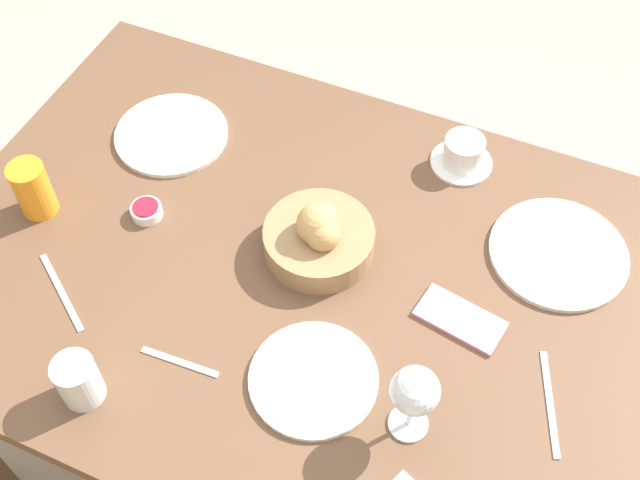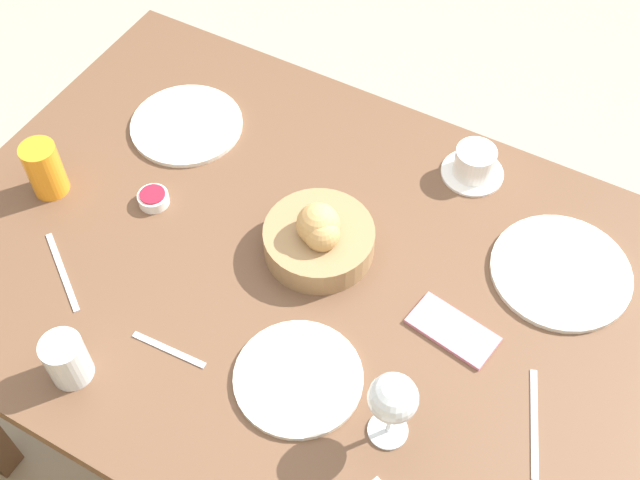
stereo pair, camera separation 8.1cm
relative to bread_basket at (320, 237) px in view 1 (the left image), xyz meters
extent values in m
plane|color=#A89E89|center=(0.00, 0.05, -0.80)|extent=(10.00, 10.00, 0.00)
cube|color=brown|center=(0.00, 0.05, -0.06)|extent=(1.37, 0.94, 0.03)
cube|color=brown|center=(-0.63, -0.37, -0.44)|extent=(0.06, 0.06, 0.72)
cube|color=brown|center=(0.64, -0.37, -0.44)|extent=(0.06, 0.06, 0.72)
cylinder|color=#99754C|center=(0.00, 0.00, -0.01)|extent=(0.20, 0.20, 0.05)
sphere|color=tan|center=(0.00, 0.00, 0.04)|extent=(0.08, 0.08, 0.08)
sphere|color=tan|center=(-0.01, 0.01, 0.03)|extent=(0.06, 0.06, 0.06)
sphere|color=tan|center=(0.00, 0.01, 0.03)|extent=(0.06, 0.06, 0.06)
cylinder|color=silver|center=(-0.40, -0.17, -0.04)|extent=(0.25, 0.25, 0.01)
cylinder|color=silver|center=(0.39, -0.14, -0.04)|extent=(0.23, 0.23, 0.01)
cylinder|color=silver|center=(-0.09, 0.24, -0.04)|extent=(0.21, 0.21, 0.01)
cylinder|color=orange|center=(0.53, 0.12, 0.01)|extent=(0.07, 0.07, 0.11)
cylinder|color=silver|center=(0.23, 0.41, 0.00)|extent=(0.07, 0.07, 0.09)
cylinder|color=silver|center=(-0.26, 0.25, -0.04)|extent=(0.06, 0.06, 0.00)
cylinder|color=silver|center=(-0.26, 0.25, 0.00)|extent=(0.01, 0.01, 0.07)
sphere|color=silver|center=(-0.26, 0.25, 0.08)|extent=(0.08, 0.08, 0.08)
cylinder|color=white|center=(-0.17, -0.31, -0.04)|extent=(0.12, 0.12, 0.01)
cylinder|color=white|center=(-0.17, -0.31, -0.01)|extent=(0.08, 0.08, 0.06)
cylinder|color=white|center=(0.33, 0.06, -0.03)|extent=(0.06, 0.06, 0.02)
cylinder|color=#A3192D|center=(0.33, 0.06, -0.02)|extent=(0.05, 0.05, 0.00)
cube|color=#B7B7BC|center=(0.38, 0.26, -0.04)|extent=(0.16, 0.11, 0.00)
cube|color=#B7B7BC|center=(-0.46, 0.13, -0.04)|extent=(0.08, 0.18, 0.00)
cube|color=#B7B7BC|center=(0.12, 0.30, -0.04)|extent=(0.14, 0.02, 0.00)
cube|color=pink|center=(-0.28, 0.04, -0.04)|extent=(0.16, 0.10, 0.01)
camera|label=1|loc=(-0.34, 0.78, 1.14)|focal=45.00mm
camera|label=2|loc=(-0.42, 0.75, 1.14)|focal=45.00mm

